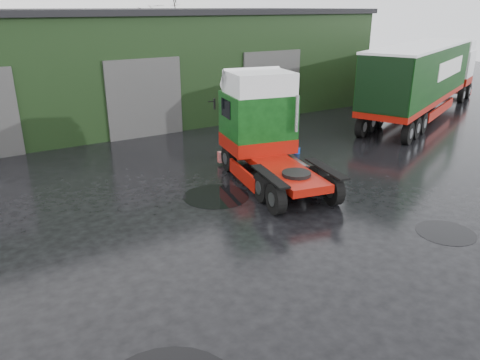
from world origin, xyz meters
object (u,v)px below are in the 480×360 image
(wash_bucket, at_px, (297,151))
(tree_back_b, at_px, (164,40))
(warehouse, at_px, (107,64))
(lorry_right, at_px, (418,83))
(hero_tractor, at_px, (277,133))

(wash_bucket, distance_m, tree_back_b, 23.15)
(warehouse, xyz_separation_m, tree_back_b, (8.00, 10.00, 0.59))
(tree_back_b, bearing_deg, wash_bucket, -98.06)
(warehouse, height_order, lorry_right, warehouse)
(lorry_right, height_order, tree_back_b, tree_back_b)
(hero_tractor, bearing_deg, warehouse, 106.57)
(warehouse, bearing_deg, wash_bucket, -69.24)
(warehouse, distance_m, wash_bucket, 13.85)
(lorry_right, bearing_deg, warehouse, -149.64)
(warehouse, bearing_deg, lorry_right, -36.25)
(warehouse, relative_size, lorry_right, 1.92)
(warehouse, bearing_deg, tree_back_b, 51.34)
(wash_bucket, bearing_deg, hero_tractor, -138.99)
(hero_tractor, distance_m, wash_bucket, 4.77)
(lorry_right, relative_size, wash_bucket, 59.59)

